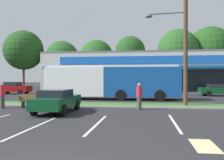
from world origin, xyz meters
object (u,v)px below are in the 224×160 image
(city_bus, at_px, (112,81))
(car_3, at_px, (57,100))
(pedestrian_mid, at_px, (2,95))
(bus_stop_bench, at_px, (31,100))
(pedestrian_by_pole, at_px, (139,96))
(utility_pole, at_px, (183,36))
(car_4, at_px, (219,90))
(car_2, at_px, (13,88))
(car_0, at_px, (119,89))

(city_bus, bearing_deg, car_3, 77.55)
(car_3, bearing_deg, pedestrian_mid, 71.28)
(bus_stop_bench, distance_m, pedestrian_by_pole, 7.41)
(utility_pole, relative_size, car_3, 2.15)
(pedestrian_by_pole, bearing_deg, pedestrian_mid, -146.93)
(utility_pole, relative_size, pedestrian_mid, 5.32)
(pedestrian_by_pole, bearing_deg, city_bus, 140.19)
(utility_pole, xyz_separation_m, car_4, (5.69, 11.78, -4.29))
(pedestrian_mid, bearing_deg, car_2, -167.86)
(car_3, distance_m, pedestrian_by_pole, 5.18)
(utility_pole, xyz_separation_m, car_2, (-19.63, 11.98, -4.21))
(bus_stop_bench, bearing_deg, city_bus, -122.47)
(utility_pole, height_order, city_bus, utility_pole)
(bus_stop_bench, bearing_deg, utility_pole, -169.16)
(car_2, height_order, pedestrian_by_pole, pedestrian_by_pole)
(utility_pole, distance_m, car_2, 23.38)
(bus_stop_bench, bearing_deg, car_0, -108.13)
(utility_pole, height_order, pedestrian_mid, utility_pole)
(pedestrian_mid, bearing_deg, car_0, 141.81)
(car_0, bearing_deg, car_3, 83.16)
(car_3, xyz_separation_m, pedestrian_mid, (-4.37, 1.48, 0.16))
(car_2, distance_m, pedestrian_by_pole, 21.74)
(utility_pole, xyz_separation_m, car_0, (-5.92, 11.90, -4.23))
(bus_stop_bench, height_order, pedestrian_by_pole, pedestrian_by_pole)
(utility_pole, relative_size, car_4, 2.13)
(pedestrian_mid, bearing_deg, pedestrian_by_pole, 78.60)
(car_2, height_order, car_4, car_2)
(car_3, xyz_separation_m, pedestrian_by_pole, (4.77, 2.02, 0.15))
(bus_stop_bench, xyz_separation_m, pedestrian_mid, (-1.74, -0.63, 0.38))
(car_0, relative_size, car_4, 1.09)
(car_4, bearing_deg, pedestrian_by_pole, -122.27)
(pedestrian_by_pole, bearing_deg, car_0, 131.20)
(city_bus, height_order, car_4, city_bus)
(city_bus, relative_size, pedestrian_mid, 7.23)
(utility_pole, distance_m, car_4, 13.77)
(pedestrian_mid, bearing_deg, bus_stop_bench, 95.14)
(bus_stop_bench, xyz_separation_m, car_2, (-9.16, 13.99, 0.30))
(car_2, bearing_deg, bus_stop_bench, -56.78)
(car_3, bearing_deg, car_0, -6.84)
(utility_pole, bearing_deg, car_2, 148.61)
(car_4, bearing_deg, pedestrian_mid, -141.16)
(car_0, xyz_separation_m, pedestrian_mid, (-6.29, -14.54, 0.11))
(pedestrian_by_pole, xyz_separation_m, pedestrian_mid, (-9.14, -0.54, 0.02))
(car_2, bearing_deg, car_0, -0.33)
(city_bus, height_order, car_0, city_bus)
(car_3, bearing_deg, car_4, -40.41)
(utility_pole, xyz_separation_m, car_3, (-7.84, -4.12, -4.29))
(city_bus, relative_size, car_2, 2.93)
(car_3, bearing_deg, city_bus, -12.06)
(city_bus, distance_m, car_3, 9.68)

